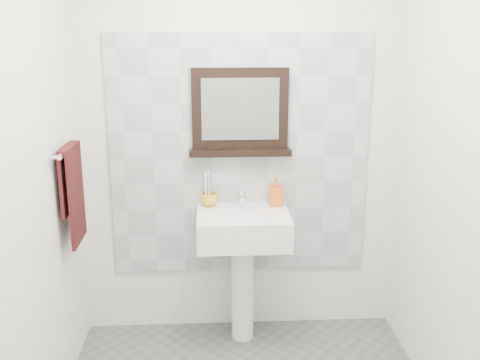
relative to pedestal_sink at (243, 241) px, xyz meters
name	(u,v)px	position (x,y,z in m)	size (l,w,h in m)	color
back_wall	(240,141)	(-0.01, 0.23, 0.57)	(2.00, 0.01, 2.50)	silver
front_wall	(290,320)	(-0.01, -1.97, 0.57)	(2.00, 0.01, 2.50)	silver
left_wall	(17,195)	(-1.01, -0.87, 0.57)	(0.01, 2.20, 2.50)	silver
right_wall	(480,188)	(0.99, -0.87, 0.57)	(0.01, 2.20, 2.50)	silver
splashback	(240,157)	(-0.01, 0.21, 0.47)	(1.60, 0.02, 1.50)	#ABB4B9
pedestal_sink	(243,241)	(0.00, 0.00, 0.00)	(0.55, 0.44, 0.96)	white
toothbrush_cup	(209,200)	(-0.20, 0.14, 0.22)	(0.10, 0.10, 0.08)	#F9AD1D
toothbrushes	(208,187)	(-0.21, 0.14, 0.31)	(0.05, 0.04, 0.21)	white
soap_dispenser	(276,192)	(0.21, 0.13, 0.27)	(0.08, 0.08, 0.18)	red
framed_mirror	(240,114)	(-0.01, 0.19, 0.75)	(0.62, 0.11, 0.53)	black
towel_bar	(68,149)	(-0.96, -0.18, 0.62)	(0.07, 0.40, 0.03)	silver
hand_towel	(72,187)	(-0.95, -0.18, 0.41)	(0.06, 0.30, 0.55)	black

